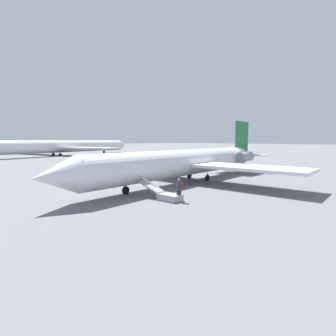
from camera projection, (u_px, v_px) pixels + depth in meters
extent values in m
plane|color=slate|center=(185.00, 182.00, 28.46)|extent=(600.00, 600.00, 0.00)
cylinder|color=silver|center=(185.00, 163.00, 28.23)|extent=(25.87, 6.22, 2.78)
cone|color=silver|center=(55.00, 177.00, 17.33)|extent=(3.39, 3.11, 2.72)
cone|color=silver|center=(243.00, 156.00, 39.34)|extent=(3.94, 3.18, 2.72)
cube|color=#1E6B38|center=(242.00, 137.00, 38.49)|extent=(3.88, 0.74, 4.44)
cube|color=silver|center=(242.00, 155.00, 39.06)|extent=(2.70, 7.93, 0.14)
cube|color=silver|center=(251.00, 168.00, 24.85)|extent=(5.86, 11.31, 0.28)
cube|color=silver|center=(149.00, 161.00, 33.60)|extent=(5.86, 11.31, 0.28)
cylinder|color=gray|center=(245.00, 157.00, 35.18)|extent=(3.47, 1.69, 1.25)
cylinder|color=gray|center=(219.00, 156.00, 37.69)|extent=(3.47, 1.69, 1.25)
cylinder|color=black|center=(126.00, 190.00, 22.09)|extent=(0.70, 0.26, 0.69)
cylinder|color=gray|center=(126.00, 185.00, 22.04)|extent=(0.12, 0.12, 0.22)
cylinder|color=black|center=(207.00, 178.00, 29.56)|extent=(0.70, 0.26, 0.69)
cylinder|color=gray|center=(207.00, 174.00, 29.52)|extent=(0.12, 0.12, 0.22)
cylinder|color=black|center=(189.00, 176.00, 31.18)|extent=(0.70, 0.26, 0.69)
cylinder|color=gray|center=(189.00, 172.00, 31.13)|extent=(0.12, 0.12, 0.22)
cylinder|color=silver|center=(69.00, 146.00, 79.88)|extent=(43.75, 16.35, 3.54)
cone|color=silver|center=(122.00, 145.00, 100.50)|extent=(4.73, 4.44, 3.46)
cube|color=silver|center=(40.00, 147.00, 83.76)|extent=(10.86, 19.59, 0.35)
cube|color=silver|center=(89.00, 148.00, 72.25)|extent=(10.86, 19.59, 0.35)
cylinder|color=black|center=(104.00, 152.00, 92.45)|extent=(0.90, 0.46, 0.87)
cylinder|color=gray|center=(104.00, 150.00, 92.39)|extent=(0.16, 0.16, 0.27)
cylinder|color=black|center=(53.00, 154.00, 77.14)|extent=(0.90, 0.46, 0.87)
cylinder|color=gray|center=(53.00, 152.00, 77.08)|extent=(0.16, 0.16, 0.27)
cylinder|color=black|center=(60.00, 155.00, 75.50)|extent=(0.90, 0.46, 0.87)
cylinder|color=gray|center=(60.00, 153.00, 75.44)|extent=(0.16, 0.16, 0.27)
cube|color=#99999E|center=(170.00, 197.00, 19.79)|extent=(1.33, 1.93, 0.50)
cube|color=#99999E|center=(151.00, 186.00, 21.01)|extent=(1.19, 2.34, 0.86)
cube|color=#99999E|center=(147.00, 181.00, 20.62)|extent=(0.36, 2.21, 0.81)
cube|color=#23232D|center=(179.00, 196.00, 19.52)|extent=(0.24, 0.30, 0.85)
cylinder|color=#33384C|center=(179.00, 186.00, 19.45)|extent=(0.36, 0.36, 0.65)
sphere|color=#936B4C|center=(179.00, 180.00, 19.40)|extent=(0.24, 0.24, 0.24)
cube|color=#592323|center=(182.00, 186.00, 19.27)|extent=(0.30, 0.22, 0.44)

